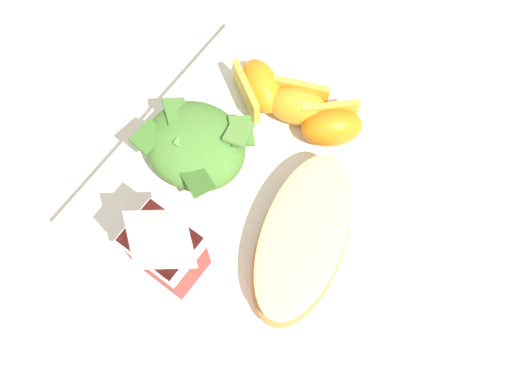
% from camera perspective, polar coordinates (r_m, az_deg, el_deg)
% --- Properties ---
extents(ground, '(3.00, 3.00, 0.00)m').
position_cam_1_polar(ground, '(0.63, -0.00, -0.76)').
color(ground, beige).
extents(white_plate, '(0.28, 0.28, 0.02)m').
position_cam_1_polar(white_plate, '(0.62, -0.00, -0.53)').
color(white_plate, white).
rests_on(white_plate, ground).
extents(cheesy_pizza_bread, '(0.13, 0.19, 0.04)m').
position_cam_1_polar(cheesy_pizza_bread, '(0.59, 4.20, -4.17)').
color(cheesy_pizza_bread, '#B77F42').
rests_on(cheesy_pizza_bread, white_plate).
extents(green_salad_pile, '(0.10, 0.10, 0.04)m').
position_cam_1_polar(green_salad_pile, '(0.61, -5.42, 4.20)').
color(green_salad_pile, '#4C8433').
rests_on(green_salad_pile, white_plate).
extents(milk_carton, '(0.06, 0.05, 0.11)m').
position_cam_1_polar(milk_carton, '(0.54, -8.19, -5.01)').
color(milk_carton, '#B7332D').
rests_on(milk_carton, white_plate).
extents(orange_wedge_front, '(0.07, 0.07, 0.04)m').
position_cam_1_polar(orange_wedge_front, '(0.62, 6.79, 5.93)').
color(orange_wedge_front, orange).
rests_on(orange_wedge_front, white_plate).
extents(orange_wedge_middle, '(0.07, 0.06, 0.04)m').
position_cam_1_polar(orange_wedge_middle, '(0.63, 3.73, 7.87)').
color(orange_wedge_middle, orange).
rests_on(orange_wedge_middle, white_plate).
extents(orange_wedge_rear, '(0.07, 0.06, 0.04)m').
position_cam_1_polar(orange_wedge_rear, '(0.64, 0.32, 9.42)').
color(orange_wedge_rear, orange).
rests_on(orange_wedge_rear, white_plate).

